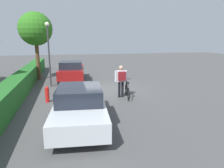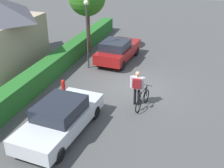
{
  "view_description": "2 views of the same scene",
  "coord_description": "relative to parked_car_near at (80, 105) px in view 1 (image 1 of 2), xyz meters",
  "views": [
    {
      "loc": [
        -12.25,
        2.33,
        3.1
      ],
      "look_at": [
        -2.47,
        0.11,
        0.89
      ],
      "focal_mm": 32.95,
      "sensor_mm": 36.0,
      "label": 1
    },
    {
      "loc": [
        -13.3,
        -2.79,
        6.8
      ],
      "look_at": [
        -1.73,
        0.76,
        0.84
      ],
      "focal_mm": 44.66,
      "sensor_mm": 36.0,
      "label": 2
    }
  ],
  "objects": [
    {
      "name": "fire_hydrant",
      "position": [
        3.05,
        1.4,
        -0.3
      ],
      "size": [
        0.2,
        0.2,
        0.81
      ],
      "color": "red",
      "rests_on": "ground"
    },
    {
      "name": "tree_kerbside",
      "position": [
        9.46,
        2.51,
        3.08
      ],
      "size": [
        2.49,
        2.49,
        5.07
      ],
      "color": "brown",
      "rests_on": "ground"
    },
    {
      "name": "person_rider",
      "position": [
        3.08,
        -2.41,
        0.34
      ],
      "size": [
        0.36,
        0.69,
        1.72
      ],
      "color": "black",
      "rests_on": "ground"
    },
    {
      "name": "hedge_row",
      "position": [
        4.99,
        3.05,
        -0.18
      ],
      "size": [
        21.27,
        0.9,
        1.08
      ],
      "primitive_type": "cube",
      "color": "#236624",
      "rests_on": "ground"
    },
    {
      "name": "parked_car_far",
      "position": [
        8.3,
        0.01,
        0.05
      ],
      "size": [
        4.35,
        2.13,
        1.51
      ],
      "color": "maroon",
      "rests_on": "ground"
    },
    {
      "name": "street_lamp",
      "position": [
        6.67,
        1.45,
        1.97
      ],
      "size": [
        0.28,
        0.28,
        4.13
      ],
      "color": "#38383D",
      "rests_on": "ground"
    },
    {
      "name": "ground_plane",
      "position": [
        4.99,
        -1.89,
        -0.71
      ],
      "size": [
        60.0,
        60.0,
        0.0
      ],
      "primitive_type": "plane",
      "color": "#4A4A4A"
    },
    {
      "name": "bicycle",
      "position": [
        2.95,
        -2.72,
        -0.34
      ],
      "size": [
        1.67,
        0.52,
        0.94
      ],
      "color": "black",
      "rests_on": "ground"
    },
    {
      "name": "parked_car_near",
      "position": [
        0.0,
        0.0,
        0.0
      ],
      "size": [
        4.56,
        2.17,
        1.41
      ],
      "color": "silver",
      "rests_on": "ground"
    }
  ]
}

